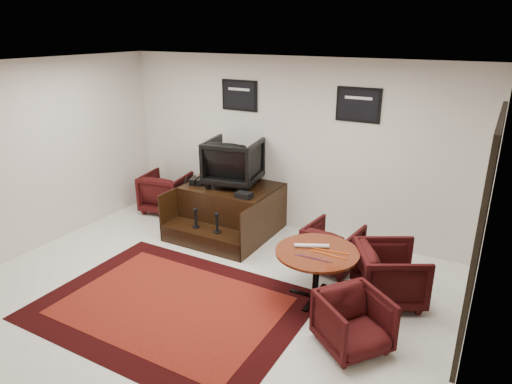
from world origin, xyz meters
TOP-DOWN VIEW (x-y plane):
  - ground at (0.00, 0.00)m, footprint 6.00×6.00m
  - room_shell at (0.41, 0.12)m, footprint 6.02×5.02m
  - area_rug at (-0.19, -0.36)m, footprint 3.12×2.34m
  - shine_podium at (-0.75, 1.86)m, footprint 1.49×1.53m
  - shine_chair at (-0.75, 2.01)m, footprint 0.94×0.90m
  - shoes_pair at (-1.30, 1.76)m, footprint 0.30×0.33m
  - polish_kit at (-0.29, 1.56)m, footprint 0.24×0.17m
  - umbrella_black at (-1.62, 1.72)m, footprint 0.34×0.13m
  - umbrella_hooked at (-1.60, 1.86)m, footprint 0.32×0.12m
  - armchair_side at (-2.23, 2.05)m, footprint 0.88×0.84m
  - meeting_table at (1.27, 0.65)m, footprint 1.01×1.01m
  - table_chair_back at (1.18, 1.50)m, footprint 0.76×0.73m
  - table_chair_window at (2.07, 1.06)m, footprint 1.01×1.03m
  - table_chair_corner at (1.96, -0.02)m, footprint 0.89×0.90m
  - paper_roll at (1.18, 0.70)m, footprint 0.40×0.23m
  - table_clutter at (1.39, 0.61)m, footprint 0.57×0.33m

SIDE VIEW (x-z plane):
  - ground at x=0.00m, z-range 0.00..0.00m
  - area_rug at x=-0.19m, z-range 0.00..0.01m
  - table_chair_corner at x=1.96m, z-range 0.00..0.68m
  - shine_podium at x=-0.75m, z-range -0.03..0.74m
  - table_chair_back at x=1.18m, z-range 0.00..0.71m
  - armchair_side at x=-2.23m, z-range 0.00..0.79m
  - table_chair_window at x=2.07m, z-range 0.00..0.79m
  - umbrella_hooked at x=-1.60m, z-range 0.00..0.87m
  - umbrella_black at x=-1.62m, z-range 0.00..0.91m
  - meeting_table at x=1.27m, z-range 0.25..0.91m
  - table_clutter at x=1.39m, z-range 0.66..0.67m
  - paper_roll at x=1.18m, z-range 0.66..0.71m
  - polish_kit at x=-0.29m, z-range 0.77..0.85m
  - shoes_pair at x=-1.30m, z-range 0.77..0.87m
  - shine_chair at x=-0.75m, z-range 0.77..1.61m
  - room_shell at x=0.41m, z-range 0.38..3.19m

